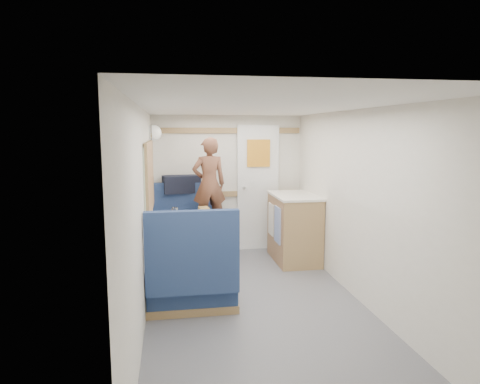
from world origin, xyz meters
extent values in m
plane|color=#515156|center=(0.00, 0.00, 0.00)|extent=(4.50, 4.50, 0.00)
plane|color=silver|center=(0.00, 0.00, 2.00)|extent=(4.50, 4.50, 0.00)
cube|color=silver|center=(0.00, 2.25, 1.00)|extent=(2.20, 0.02, 2.00)
cube|color=silver|center=(-1.10, 0.00, 1.00)|extent=(0.02, 4.50, 2.00)
cube|color=silver|center=(1.10, 0.00, 1.00)|extent=(0.02, 4.50, 2.00)
cube|color=olive|center=(0.00, 2.23, 0.85)|extent=(2.15, 0.02, 0.08)
cube|color=olive|center=(0.00, 2.23, 1.78)|extent=(2.15, 0.02, 0.08)
cube|color=#9EA990|center=(-1.08, 1.00, 1.25)|extent=(0.04, 1.30, 0.72)
cube|color=white|center=(0.45, 2.22, 0.93)|extent=(0.62, 0.04, 1.86)
cube|color=gold|center=(0.45, 2.19, 1.45)|extent=(0.34, 0.03, 0.40)
cylinder|color=silver|center=(0.23, 2.17, 0.95)|extent=(0.04, 0.10, 0.04)
cube|color=white|center=(-0.65, 1.00, 0.70)|extent=(0.62, 0.92, 0.04)
cylinder|color=silver|center=(-0.65, 1.00, 0.35)|extent=(0.08, 0.08, 0.66)
cylinder|color=silver|center=(-0.65, 1.00, 0.01)|extent=(0.36, 0.36, 0.03)
cube|color=navy|center=(-0.65, 1.80, 0.23)|extent=(0.88, 0.50, 0.45)
cube|color=navy|center=(-0.65, 2.08, 0.65)|extent=(0.88, 0.10, 0.80)
cube|color=olive|center=(-0.65, 1.80, 0.04)|extent=(0.90, 0.52, 0.08)
cube|color=navy|center=(-0.65, 0.20, 0.23)|extent=(0.88, 0.50, 0.45)
cube|color=navy|center=(-0.65, -0.08, 0.65)|extent=(0.88, 0.10, 0.80)
cube|color=olive|center=(-0.65, 0.20, 0.04)|extent=(0.90, 0.52, 0.08)
cube|color=olive|center=(-0.65, 2.12, 0.88)|extent=(0.90, 0.14, 0.04)
sphere|color=white|center=(-1.04, 1.85, 1.75)|extent=(0.20, 0.20, 0.20)
cube|color=olive|center=(0.82, 1.55, 0.45)|extent=(0.54, 0.90, 0.90)
cube|color=silver|center=(0.82, 1.55, 0.91)|extent=(0.56, 0.92, 0.03)
cube|color=#5972B2|center=(0.54, 1.37, 0.55)|extent=(0.01, 0.30, 0.48)
cube|color=silver|center=(0.54, 1.73, 0.55)|extent=(0.01, 0.28, 0.44)
imported|color=brown|center=(-0.33, 1.69, 1.07)|extent=(0.49, 0.36, 1.24)
cube|color=black|center=(-0.68, 2.12, 1.02)|extent=(0.55, 0.34, 0.25)
cube|color=white|center=(-0.48, 0.88, 0.73)|extent=(0.32, 0.38, 0.02)
sphere|color=orange|center=(-0.51, 0.87, 0.78)|extent=(0.08, 0.08, 0.08)
cube|color=#D9C57D|center=(-0.51, 0.85, 0.75)|extent=(0.11, 0.09, 0.03)
cylinder|color=white|center=(-0.62, 0.83, 0.72)|extent=(0.06, 0.06, 0.01)
cylinder|color=white|center=(-0.62, 0.83, 0.78)|extent=(0.01, 0.01, 0.10)
sphere|color=#49070C|center=(-0.62, 0.83, 0.85)|extent=(0.08, 0.08, 0.08)
cylinder|color=white|center=(-0.84, 0.84, 0.77)|extent=(0.06, 0.06, 0.10)
cylinder|color=white|center=(-0.79, 1.28, 0.78)|extent=(0.07, 0.07, 0.12)
cylinder|color=silver|center=(-0.67, 1.12, 0.77)|extent=(0.06, 0.06, 0.10)
cylinder|color=#914E15|center=(-0.43, 0.99, 0.77)|extent=(0.07, 0.07, 0.10)
cylinder|color=black|center=(-0.57, 0.94, 0.77)|extent=(0.04, 0.04, 0.10)
cube|color=olive|center=(-0.43, 1.38, 0.77)|extent=(0.13, 0.23, 0.09)
camera|label=1|loc=(-0.84, -3.97, 1.79)|focal=32.00mm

